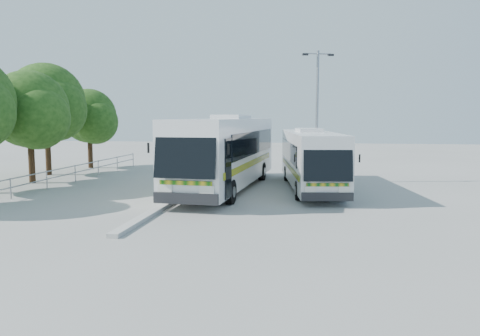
% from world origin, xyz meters
% --- Properties ---
extents(ground, '(100.00, 100.00, 0.00)m').
position_xyz_m(ground, '(0.00, 0.00, 0.00)').
color(ground, '#9D9D98').
rests_on(ground, ground).
extents(kerb_divider, '(0.40, 16.00, 0.15)m').
position_xyz_m(kerb_divider, '(-2.30, 2.00, 0.07)').
color(kerb_divider, '#B2B2AD').
rests_on(kerb_divider, ground).
extents(railing, '(0.06, 22.00, 1.00)m').
position_xyz_m(railing, '(-10.00, 4.00, 0.74)').
color(railing, gray).
rests_on(railing, ground).
extents(tree_far_c, '(4.97, 4.69, 6.49)m').
position_xyz_m(tree_far_c, '(-12.12, 5.10, 4.26)').
color(tree_far_c, '#382314').
rests_on(tree_far_c, ground).
extents(tree_far_d, '(5.62, 5.30, 7.33)m').
position_xyz_m(tree_far_d, '(-13.31, 8.80, 4.82)').
color(tree_far_d, '#382314').
rests_on(tree_far_d, ground).
extents(tree_far_e, '(4.54, 4.28, 5.92)m').
position_xyz_m(tree_far_e, '(-12.63, 13.30, 3.89)').
color(tree_far_e, '#382314').
rests_on(tree_far_e, ground).
extents(coach_main, '(3.60, 13.59, 3.73)m').
position_xyz_m(coach_main, '(-0.61, 4.72, 2.04)').
color(coach_main, silver).
rests_on(coach_main, ground).
extents(coach_adjacent, '(3.71, 11.13, 3.03)m').
position_xyz_m(coach_adjacent, '(3.80, 5.42, 1.66)').
color(coach_adjacent, silver).
rests_on(coach_adjacent, ground).
extents(lamppost, '(1.81, 0.74, 7.60)m').
position_xyz_m(lamppost, '(4.11, 7.92, 4.20)').
color(lamppost, gray).
rests_on(lamppost, ground).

